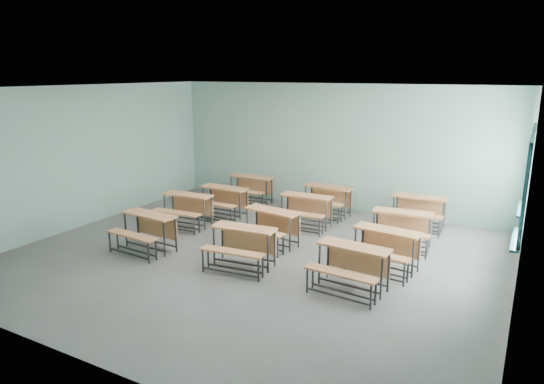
{
  "coord_description": "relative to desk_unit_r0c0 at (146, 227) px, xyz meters",
  "views": [
    {
      "loc": [
        4.53,
        -7.54,
        3.49
      ],
      "look_at": [
        -0.27,
        1.2,
        1.0
      ],
      "focal_mm": 32.0,
      "sensor_mm": 36.0,
      "label": 1
    }
  ],
  "objects": [
    {
      "name": "desk_unit_r1c0",
      "position": [
        -0.31,
        1.62,
        0.0
      ],
      "size": [
        1.24,
        0.88,
        0.74
      ],
      "rotation": [
        0.0,
        0.0,
        0.07
      ],
      "color": "#CE7F4A",
      "rests_on": "ground"
    },
    {
      "name": "desk_unit_r2c0",
      "position": [
        0.03,
        2.62,
        0.0
      ],
      "size": [
        1.19,
        0.81,
        0.74
      ],
      "rotation": [
        0.0,
        0.0,
        -0.01
      ],
      "color": "#CE7F4A",
      "rests_on": "ground"
    },
    {
      "name": "desk_unit_r1c1",
      "position": [
        2.01,
        1.42,
        0.0
      ],
      "size": [
        1.28,
        0.95,
        0.74
      ],
      "rotation": [
        0.0,
        0.0,
        -0.13
      ],
      "color": "#CE7F4A",
      "rests_on": "ground"
    },
    {
      "name": "desk_unit_r3c0",
      "position": [
        -0.05,
        4.02,
        0.0
      ],
      "size": [
        1.21,
        0.83,
        0.74
      ],
      "rotation": [
        0.0,
        0.0,
        0.03
      ],
      "color": "#CE7F4A",
      "rests_on": "ground"
    },
    {
      "name": "desk_unit_r1c2",
      "position": [
        4.43,
        1.3,
        0.0
      ],
      "size": [
        1.26,
        0.91,
        0.74
      ],
      "rotation": [
        0.0,
        0.0,
        -0.1
      ],
      "color": "#CE7F4A",
      "rests_on": "ground"
    },
    {
      "name": "room",
      "position": [
        2.15,
        0.76,
        1.1
      ],
      "size": [
        9.04,
        8.04,
        3.24
      ],
      "color": "slate",
      "rests_on": "ground"
    },
    {
      "name": "desk_unit_r3c1",
      "position": [
        2.21,
        3.94,
        0.0
      ],
      "size": [
        1.23,
        0.86,
        0.74
      ],
      "rotation": [
        0.0,
        0.0,
        -0.06
      ],
      "color": "#CE7F4A",
      "rests_on": "ground"
    },
    {
      "name": "desk_unit_r2c1",
      "position": [
        2.14,
        2.85,
        0.0
      ],
      "size": [
        1.22,
        0.85,
        0.74
      ],
      "rotation": [
        0.0,
        0.0,
        0.05
      ],
      "color": "#CE7F4A",
      "rests_on": "ground"
    },
    {
      "name": "desk_unit_r2c2",
      "position": [
        4.41,
        2.58,
        0.0
      ],
      "size": [
        1.26,
        0.91,
        0.74
      ],
      "rotation": [
        0.0,
        0.0,
        0.1
      ],
      "color": "#CE7F4A",
      "rests_on": "ground"
    },
    {
      "name": "desk_unit_r0c2",
      "position": [
        4.19,
        0.23,
        0.0
      ],
      "size": [
        1.24,
        0.88,
        0.74
      ],
      "rotation": [
        0.0,
        0.0,
        -0.08
      ],
      "color": "#CE7F4A",
      "rests_on": "ground"
    },
    {
      "name": "desk_unit_r0c1",
      "position": [
        2.12,
        0.19,
        0.0
      ],
      "size": [
        1.26,
        0.91,
        0.74
      ],
      "rotation": [
        0.0,
        0.0,
        0.1
      ],
      "color": "#CE7F4A",
      "rests_on": "ground"
    },
    {
      "name": "desk_unit_r0c0",
      "position": [
        0.0,
        0.0,
        0.0
      ],
      "size": [
        1.24,
        0.88,
        0.74
      ],
      "rotation": [
        0.0,
        0.0,
        -0.07
      ],
      "color": "#CE7F4A",
      "rests_on": "ground"
    },
    {
      "name": "desk_unit_r3c2",
      "position": [
        4.42,
        4.02,
        0.0
      ],
      "size": [
        1.21,
        0.83,
        0.74
      ],
      "rotation": [
        0.0,
        0.0,
        0.03
      ],
      "color": "#CE7F4A",
      "rests_on": "ground"
    }
  ]
}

